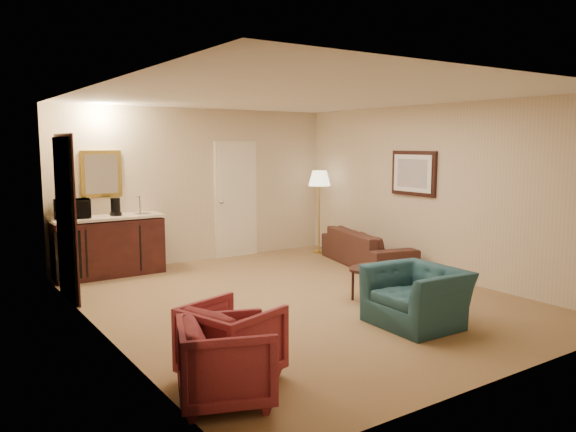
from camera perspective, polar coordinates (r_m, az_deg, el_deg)
name	(u,v)px	position (r m, az deg, el deg)	size (l,w,h in m)	color
ground	(299,299)	(7.38, 1.16, -8.47)	(6.00, 6.00, 0.00)	olive
room_walls	(262,165)	(7.69, -2.71, 5.15)	(5.02, 6.01, 2.61)	beige
wetbar_cabinet	(109,246)	(9.00, -17.74, -2.92)	(1.64, 0.58, 0.92)	#3A1612
sofa	(367,242)	(9.44, 8.05, -2.61)	(1.98, 0.58, 0.77)	black
teal_armchair	(417,287)	(6.44, 12.95, -7.02)	(0.99, 0.64, 0.87)	#1B3844
rose_chair_near	(232,338)	(4.94, -5.74, -12.19)	(0.71, 0.66, 0.73)	maroon
rose_chair_far	(226,358)	(4.52, -6.33, -14.10)	(0.71, 0.66, 0.73)	maroon
coffee_table	(375,283)	(7.40, 8.82, -6.74)	(0.76, 0.52, 0.44)	black
floor_lamp	(319,212)	(10.37, 3.19, 0.45)	(0.41, 0.41, 1.53)	gold
waste_bin	(152,261)	(9.19, -13.64, -4.47)	(0.26, 0.26, 0.32)	black
microwave	(72,207)	(8.83, -21.10, 0.89)	(0.51, 0.28, 0.34)	black
coffee_maker	(115,207)	(8.94, -17.12, 0.91)	(0.15, 0.15, 0.27)	black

